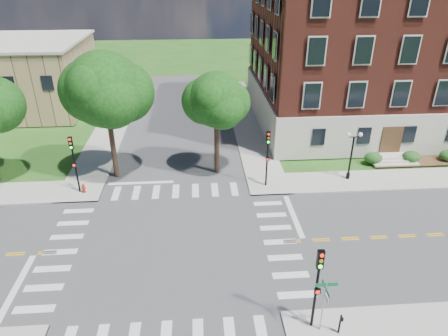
{
  "coord_description": "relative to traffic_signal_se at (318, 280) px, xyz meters",
  "views": [
    {
      "loc": [
        1.89,
        -21.12,
        16.64
      ],
      "look_at": [
        3.79,
        4.88,
        3.2
      ],
      "focal_mm": 32.0,
      "sensor_mm": 36.0,
      "label": 1
    }
  ],
  "objects": [
    {
      "name": "tree_c",
      "position": [
        -12.62,
        17.2,
        4.57
      ],
      "size": [
        6.11,
        6.11,
        10.71
      ],
      "color": "#2F2317",
      "rests_on": "ground"
    },
    {
      "name": "sidewalk_ne",
      "position": [
        7.98,
        22.4,
        -3.13
      ],
      "size": [
        34.0,
        34.0,
        0.12
      ],
      "color": "#9E9B93",
      "rests_on": "ground"
    },
    {
      "name": "traffic_signal_se",
      "position": [
        0.0,
        0.0,
        0.0
      ],
      "size": [
        0.32,
        0.36,
        4.8
      ],
      "color": "black",
      "rests_on": "ground"
    },
    {
      "name": "traffic_signal_ne",
      "position": [
        0.07,
        14.5,
        0.0
      ],
      "size": [
        0.37,
        0.43,
        4.8
      ],
      "color": "black",
      "rests_on": "ground"
    },
    {
      "name": "fire_hydrant",
      "position": [
        -14.77,
        14.42,
        -2.72
      ],
      "size": [
        0.35,
        0.35,
        0.75
      ],
      "color": "maroon",
      "rests_on": "ground"
    },
    {
      "name": "crosswalk_east",
      "position": [
        -0.2,
        7.03,
        -3.19
      ],
      "size": [
        2.2,
        10.2,
        0.02
      ],
      "primitive_type": null,
      "color": "silver",
      "rests_on": "ground"
    },
    {
      "name": "road_ew",
      "position": [
        -7.4,
        7.03,
        -3.18
      ],
      "size": [
        90.0,
        12.0,
        0.01
      ],
      "primitive_type": "cube",
      "color": "#3D3D3F",
      "rests_on": "ground"
    },
    {
      "name": "ground",
      "position": [
        -7.4,
        7.03,
        -3.19
      ],
      "size": [
        160.0,
        160.0,
        0.0
      ],
      "primitive_type": "plane",
      "color": "#234B15",
      "rests_on": "ground"
    },
    {
      "name": "main_building",
      "position": [
        16.6,
        29.02,
        5.15
      ],
      "size": [
        30.6,
        22.4,
        16.5
      ],
      "color": "#B5AF9F",
      "rests_on": "ground"
    },
    {
      "name": "traffic_signal_nw",
      "position": [
        -15.14,
        14.56,
        0.0
      ],
      "size": [
        0.35,
        0.4,
        4.8
      ],
      "color": "black",
      "rests_on": "ground"
    },
    {
      "name": "stop_bar_east",
      "position": [
        1.4,
        10.03,
        -3.19
      ],
      "size": [
        0.4,
        5.5,
        0.0
      ],
      "primitive_type": "cube",
      "color": "silver",
      "rests_on": "ground"
    },
    {
      "name": "tree_d",
      "position": [
        -3.84,
        17.35,
        3.48
      ],
      "size": [
        4.6,
        4.6,
        8.88
      ],
      "color": "#2F2317",
      "rests_on": "ground"
    },
    {
      "name": "road_ns",
      "position": [
        -7.4,
        7.03,
        -3.18
      ],
      "size": [
        12.0,
        90.0,
        0.01
      ],
      "primitive_type": "cube",
      "color": "#3D3D3F",
      "rests_on": "ground"
    },
    {
      "name": "push_button_post",
      "position": [
        1.23,
        -0.56,
        -2.39
      ],
      "size": [
        0.14,
        0.21,
        1.2
      ],
      "color": "black",
      "rests_on": "ground"
    },
    {
      "name": "sidewalk_nw",
      "position": [
        -22.77,
        22.4,
        -3.13
      ],
      "size": [
        34.0,
        34.0,
        0.12
      ],
      "color": "#9E9B93",
      "rests_on": "ground"
    },
    {
      "name": "secondary_building",
      "position": [
        -29.4,
        37.03,
        1.09
      ],
      "size": [
        20.4,
        15.4,
        8.3
      ],
      "color": "#9C7C56",
      "rests_on": "ground"
    },
    {
      "name": "street_sign_pole",
      "position": [
        0.36,
        -0.28,
        -0.88
      ],
      "size": [
        1.1,
        1.1,
        3.1
      ],
      "color": "gray",
      "rests_on": "ground"
    },
    {
      "name": "twin_lamp_west",
      "position": [
        7.3,
        15.17,
        -0.66
      ],
      "size": [
        1.36,
        0.36,
        4.23
      ],
      "color": "black",
      "rests_on": "ground"
    }
  ]
}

